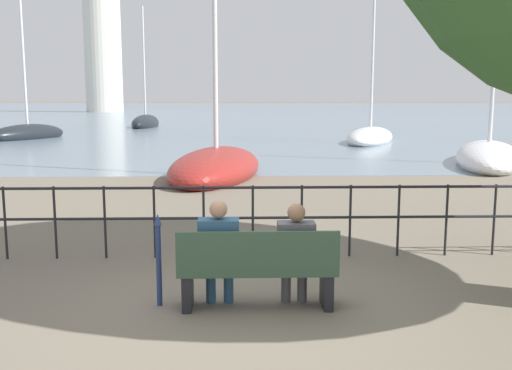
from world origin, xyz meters
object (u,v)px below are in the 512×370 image
sailboat_2 (488,157)px  closed_umbrella (159,255)px  seated_person_right (296,250)px  sailboat_3 (216,167)px  sailboat_0 (28,133)px  seated_person_left (219,249)px  harbor_lighthouse (103,41)px  park_bench (258,271)px  sailboat_1 (146,123)px  sailboat_4 (370,136)px

sailboat_2 → closed_umbrella: bearing=-103.8°
seated_person_right → sailboat_3: bearing=96.8°
closed_umbrella → sailboat_2: bearing=54.6°
sailboat_0 → seated_person_right: bearing=-40.0°
seated_person_left → harbor_lighthouse: size_ratio=0.05×
sailboat_0 → harbor_lighthouse: harbor_lighthouse is taller
closed_umbrella → sailboat_0: 29.41m
seated_person_left → closed_umbrella: bearing=174.6°
seated_person_right → seated_person_left: bearing=-179.8°
sailboat_3 → sailboat_0: bearing=134.2°
sailboat_2 → harbor_lighthouse: harbor_lighthouse is taller
park_bench → seated_person_left: size_ratio=1.44×
park_bench → harbor_lighthouse: harbor_lighthouse is taller
park_bench → seated_person_right: (0.42, 0.08, 0.21)m
park_bench → sailboat_1: bearing=100.7°
park_bench → sailboat_4: 25.08m
closed_umbrella → harbor_lighthouse: bearing=103.3°
sailboat_0 → sailboat_2: (20.94, -13.56, -0.09)m
park_bench → sailboat_4: (6.80, 24.14, -0.12)m
sailboat_4 → sailboat_1: bearing=152.3°
seated_person_left → sailboat_4: sailboat_4 is taller
sailboat_3 → harbor_lighthouse: size_ratio=0.29×
sailboat_4 → seated_person_right: bearing=-83.4°
sailboat_3 → sailboat_4: sailboat_4 is taller
seated_person_left → park_bench: bearing=-10.3°
sailboat_1 → sailboat_2: sailboat_1 is taller
seated_person_right → sailboat_1: size_ratio=0.12×
seated_person_left → sailboat_0: (-11.92, 27.23, -0.32)m
sailboat_2 → harbor_lighthouse: (-32.21, 81.95, 11.89)m
closed_umbrella → sailboat_2: (9.68, 13.61, -0.32)m
sailboat_0 → sailboat_4: bearing=15.5°
sailboat_4 → seated_person_left: bearing=-85.3°
sailboat_4 → sailboat_3: bearing=-98.6°
park_bench → sailboat_2: size_ratio=0.22×
harbor_lighthouse → sailboat_0: bearing=-80.6°
park_bench → sailboat_3: (-0.87, 10.89, -0.16)m
sailboat_3 → harbor_lighthouse: 88.61m
seated_person_right → sailboat_1: (-8.20, 40.91, -0.30)m
sailboat_4 → sailboat_2: bearing=-58.8°
sailboat_0 → sailboat_1: (4.56, 13.68, -0.01)m
closed_umbrella → sailboat_0: bearing=112.5°
park_bench → harbor_lighthouse: size_ratio=0.07×
park_bench → sailboat_4: sailboat_4 is taller
harbor_lighthouse → sailboat_4: bearing=-67.0°
seated_person_right → sailboat_1: 41.73m
seated_person_right → sailboat_3: size_ratio=0.15×
sailboat_0 → sailboat_2: sailboat_0 is taller
sailboat_1 → seated_person_right: bearing=-76.6°
seated_person_right → sailboat_3: 10.89m
seated_person_left → seated_person_right: 0.84m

